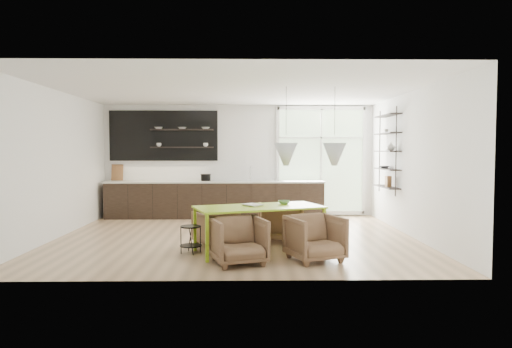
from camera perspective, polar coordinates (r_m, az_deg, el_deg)
name	(u,v)px	position (r m, az deg, el deg)	size (l,w,h in m)	color
room	(263,162)	(10.06, 0.93, 1.49)	(7.02, 6.01, 2.91)	tan
kitchen_run	(212,194)	(11.73, -5.56, -2.53)	(5.54, 0.69, 2.75)	black
right_shelving	(388,153)	(10.59, 16.13, 2.48)	(0.26, 1.22, 1.90)	black
dining_table	(259,209)	(7.75, 0.39, -4.44)	(2.32, 1.60, 0.78)	#95C41A
armchair_back_left	(216,228)	(8.37, -5.08, -6.71)	(0.67, 0.69, 0.63)	brown
armchair_back_right	(280,222)	(8.74, 3.02, -5.97)	(0.78, 0.80, 0.73)	brown
armchair_front_left	(239,241)	(6.98, -2.20, -8.32)	(0.76, 0.78, 0.71)	brown
armchair_front_right	(315,238)	(7.23, 7.39, -7.94)	(0.76, 0.78, 0.71)	brown
wire_stool	(191,236)	(7.77, -8.17, -7.63)	(0.36, 0.36, 0.46)	black
table_book	(247,205)	(7.74, -1.12, -3.94)	(0.23, 0.32, 0.03)	white
table_bowl	(284,202)	(8.07, 3.52, -3.55)	(0.20, 0.20, 0.06)	#58854F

